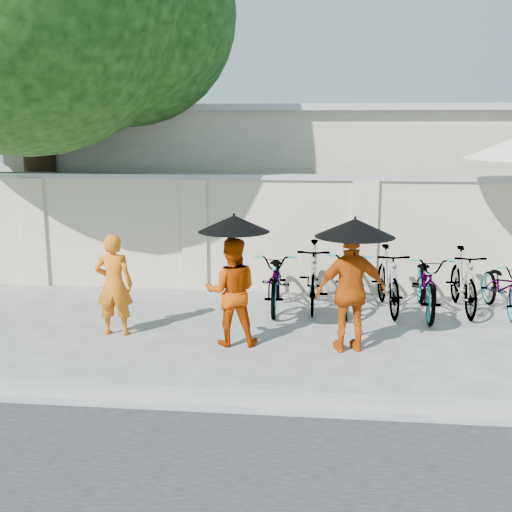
# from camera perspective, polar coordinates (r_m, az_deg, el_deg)

# --- Properties ---
(ground) EXTENTS (80.00, 80.00, 0.00)m
(ground) POSITION_cam_1_polar(r_m,az_deg,el_deg) (8.72, -2.87, -8.13)
(ground) COLOR #A9A9A9
(kerb) EXTENTS (40.00, 0.16, 0.12)m
(kerb) POSITION_cam_1_polar(r_m,az_deg,el_deg) (7.14, -5.05, -12.23)
(kerb) COLOR #9D9D9D
(kerb) RESTS_ON ground
(compound_wall) EXTENTS (20.00, 0.30, 2.00)m
(compound_wall) POSITION_cam_1_polar(r_m,az_deg,el_deg) (11.47, 4.53, 1.81)
(compound_wall) COLOR beige
(compound_wall) RESTS_ON ground
(building_behind) EXTENTS (14.00, 6.00, 3.20)m
(building_behind) POSITION_cam_1_polar(r_m,az_deg,el_deg) (15.18, 8.80, 6.38)
(building_behind) COLOR #BDB4A1
(building_behind) RESTS_ON ground
(monk_left) EXTENTS (0.55, 0.38, 1.46)m
(monk_left) POSITION_cam_1_polar(r_m,az_deg,el_deg) (9.26, -12.50, -2.50)
(monk_left) COLOR orange
(monk_left) RESTS_ON ground
(monk_center) EXTENTS (0.78, 0.64, 1.48)m
(monk_center) POSITION_cam_1_polar(r_m,az_deg,el_deg) (8.64, -2.18, -3.17)
(monk_center) COLOR #B43902
(monk_center) RESTS_ON ground
(parasol_center) EXTENTS (0.94, 0.94, 0.95)m
(parasol_center) POSITION_cam_1_polar(r_m,az_deg,el_deg) (8.37, -1.97, 2.91)
(parasol_center) COLOR black
(parasol_center) RESTS_ON ground
(monk_right) EXTENTS (1.01, 0.62, 1.61)m
(monk_right) POSITION_cam_1_polar(r_m,az_deg,el_deg) (8.46, 8.46, -3.16)
(monk_right) COLOR #C04809
(monk_right) RESTS_ON ground
(parasol_right) EXTENTS (1.03, 1.03, 0.87)m
(parasol_right) POSITION_cam_1_polar(r_m,az_deg,el_deg) (8.21, 8.80, 2.51)
(parasol_right) COLOR black
(parasol_right) RESTS_ON ground
(bike_0) EXTENTS (0.72, 1.89, 0.98)m
(bike_0) POSITION_cam_1_polar(r_m,az_deg,el_deg) (10.39, 1.84, -2.05)
(bike_0) COLOR #A1A1A1
(bike_0) RESTS_ON ground
(bike_1) EXTENTS (0.51, 1.79, 1.08)m
(bike_1) POSITION_cam_1_polar(r_m,az_deg,el_deg) (10.47, 5.14, -1.73)
(bike_1) COLOR #A1A1A1
(bike_1) RESTS_ON ground
(bike_2) EXTENTS (0.86, 1.98, 1.01)m
(bike_2) POSITION_cam_1_polar(r_m,az_deg,el_deg) (10.43, 8.40, -2.03)
(bike_2) COLOR #A1A1A1
(bike_2) RESTS_ON ground
(bike_3) EXTENTS (0.65, 1.76, 1.04)m
(bike_3) POSITION_cam_1_polar(r_m,az_deg,el_deg) (10.44, 11.67, -2.07)
(bike_3) COLOR #A1A1A1
(bike_3) RESTS_ON ground
(bike_4) EXTENTS (0.70, 1.90, 0.99)m
(bike_4) POSITION_cam_1_polar(r_m,az_deg,el_deg) (10.44, 14.96, -2.35)
(bike_4) COLOR #A1A1A1
(bike_4) RESTS_ON ground
(bike_5) EXTENTS (0.52, 1.70, 1.02)m
(bike_5) POSITION_cam_1_polar(r_m,az_deg,el_deg) (10.73, 17.95, -2.09)
(bike_5) COLOR #A1A1A1
(bike_5) RESTS_ON ground
(bike_6) EXTENTS (0.78, 1.73, 0.88)m
(bike_6) POSITION_cam_1_polar(r_m,az_deg,el_deg) (10.80, 21.11, -2.60)
(bike_6) COLOR #A1A1A1
(bike_6) RESTS_ON ground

